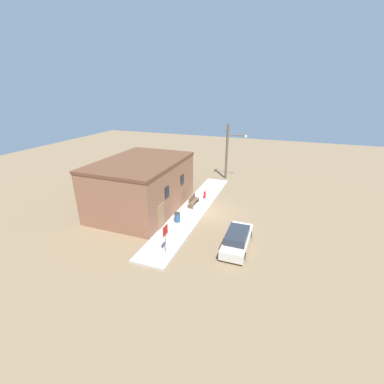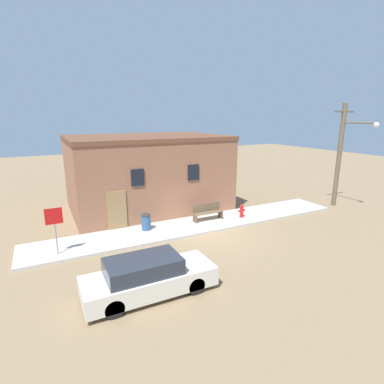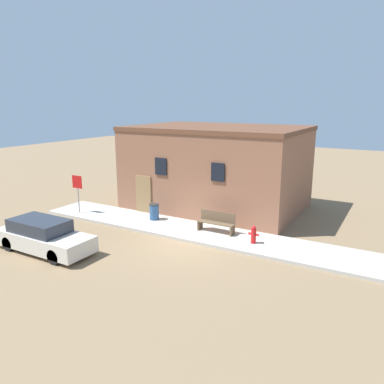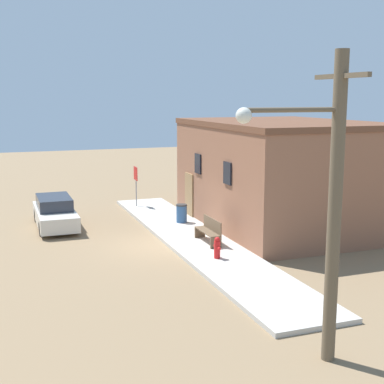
{
  "view_description": "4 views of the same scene",
  "coord_description": "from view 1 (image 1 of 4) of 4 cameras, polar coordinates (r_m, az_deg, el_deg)",
  "views": [
    {
      "loc": [
        -20.67,
        -6.24,
        10.72
      ],
      "look_at": [
        -0.4,
        1.28,
        2.0
      ],
      "focal_mm": 24.0,
      "sensor_mm": 36.0,
      "label": 1
    },
    {
      "loc": [
        -7.5,
        -12.59,
        5.92
      ],
      "look_at": [
        -0.4,
        1.28,
        2.0
      ],
      "focal_mm": 28.0,
      "sensor_mm": 36.0,
      "label": 2
    },
    {
      "loc": [
        8.04,
        -13.49,
        6.09
      ],
      "look_at": [
        -0.4,
        1.28,
        2.0
      ],
      "focal_mm": 35.0,
      "sensor_mm": 36.0,
      "label": 3
    },
    {
      "loc": [
        19.7,
        -6.12,
        5.82
      ],
      "look_at": [
        -0.4,
        1.28,
        2.0
      ],
      "focal_mm": 50.0,
      "sensor_mm": 36.0,
      "label": 4
    }
  ],
  "objects": [
    {
      "name": "parked_car",
      "position": [
        19.07,
        10.02,
        -10.29
      ],
      "size": [
        4.49,
        1.63,
        1.36
      ],
      "color": "black",
      "rests_on": "ground"
    },
    {
      "name": "ground_plane",
      "position": [
        24.11,
        3.19,
        -4.47
      ],
      "size": [
        80.0,
        80.0,
        0.0
      ],
      "primitive_type": "plane",
      "color": "#846B4C"
    },
    {
      "name": "brick_building",
      "position": [
        24.3,
        -11.06,
        1.49
      ],
      "size": [
        9.59,
        6.82,
        4.77
      ],
      "color": "#8E5B42",
      "rests_on": "ground"
    },
    {
      "name": "sidewalk",
      "position": [
        24.44,
        0.33,
        -3.86
      ],
      "size": [
        17.92,
        2.56,
        0.15
      ],
      "color": "#BCB7AD",
      "rests_on": "ground"
    },
    {
      "name": "bench",
      "position": [
        24.94,
        0.27,
        -1.92
      ],
      "size": [
        1.77,
        0.44,
        0.97
      ],
      "color": "brown",
      "rests_on": "sidewalk"
    },
    {
      "name": "utility_pole",
      "position": [
        32.42,
        8.01,
        9.15
      ],
      "size": [
        1.8,
        2.5,
        6.79
      ],
      "color": "brown",
      "rests_on": "ground"
    },
    {
      "name": "trash_bin",
      "position": [
        21.95,
        -3.29,
        -5.62
      ],
      "size": [
        0.51,
        0.51,
        0.84
      ],
      "color": "#2D517F",
      "rests_on": "sidewalk"
    },
    {
      "name": "stop_sign",
      "position": [
        17.63,
        -5.94,
        -9.28
      ],
      "size": [
        0.7,
        0.06,
        2.08
      ],
      "color": "gray",
      "rests_on": "sidewalk"
    },
    {
      "name": "fire_hydrant",
      "position": [
        26.59,
        2.83,
        -0.58
      ],
      "size": [
        0.47,
        0.23,
        0.78
      ],
      "color": "red",
      "rests_on": "sidewalk"
    }
  ]
}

